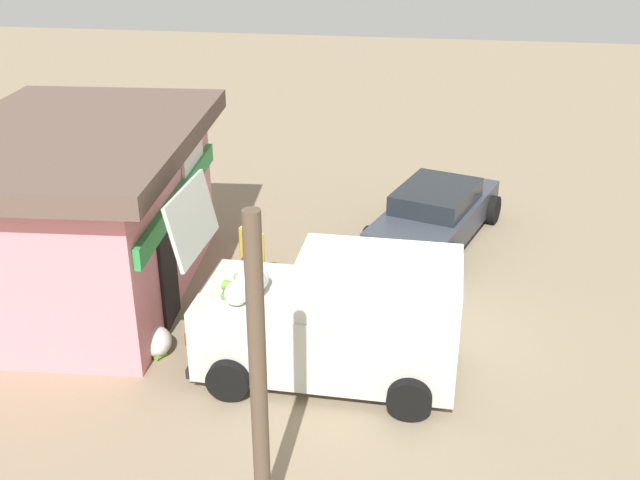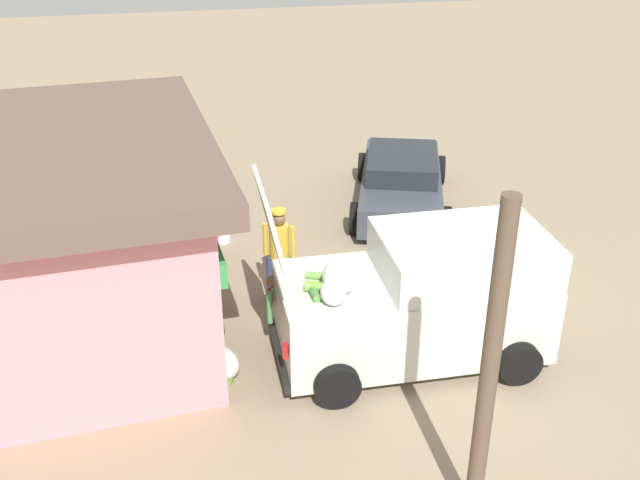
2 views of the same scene
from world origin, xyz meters
TOP-DOWN VIEW (x-y plane):
  - ground_plane at (0.00, 0.00)m, footprint 60.00×60.00m
  - storefront_bar at (0.84, 6.11)m, footprint 6.58×4.86m
  - delivery_van at (-1.08, 1.05)m, footprint 2.30×4.30m
  - parked_sedan at (4.34, -0.40)m, footprint 4.63×3.08m
  - vendor_standing at (0.88, 2.89)m, footprint 0.45×0.52m
  - customer_bending at (-0.59, 2.93)m, footprint 0.75×0.75m
  - unloaded_banana_pile at (-1.02, 4.12)m, footprint 0.82×0.78m
  - paint_bucket at (3.40, 3.66)m, footprint 0.31×0.31m
  - utility_pole at (-4.39, 1.47)m, footprint 0.20×0.20m

SIDE VIEW (x-z plane):
  - ground_plane at x=0.00m, z-range 0.00..0.00m
  - paint_bucket at x=3.40m, z-range 0.00..0.40m
  - unloaded_banana_pile at x=-1.02m, z-range -0.02..0.42m
  - parked_sedan at x=4.34m, z-range -0.02..1.21m
  - customer_bending at x=-0.59m, z-range 0.16..1.39m
  - delivery_van at x=-1.08m, z-range -0.51..2.51m
  - vendor_standing at x=0.88m, z-range 0.14..1.91m
  - storefront_bar at x=0.84m, z-range 0.06..3.31m
  - utility_pole at x=-4.39m, z-range 0.00..4.16m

